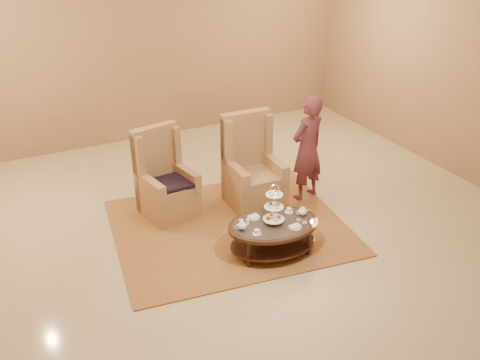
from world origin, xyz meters
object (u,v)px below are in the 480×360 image
tea_table (273,228)px  person (307,149)px  armchair_right (252,175)px  armchair_left (165,185)px

tea_table → person: person is taller
armchair_right → tea_table: bearing=-103.9°
armchair_right → person: person is taller
armchair_left → person: (2.02, -0.52, 0.37)m
tea_table → person: bearing=49.4°
tea_table → armchair_left: 1.79m
armchair_left → armchair_right: 1.26m
armchair_left → person: size_ratio=0.79×
tea_table → armchair_left: armchair_left is taller
person → tea_table: bearing=27.5°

